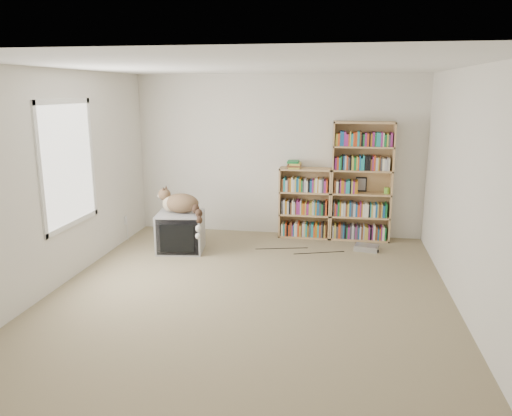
% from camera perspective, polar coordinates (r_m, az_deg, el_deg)
% --- Properties ---
extents(floor, '(4.50, 5.00, 0.01)m').
position_cam_1_polar(floor, '(5.79, -0.66, -9.62)').
color(floor, gray).
rests_on(floor, ground).
extents(wall_back, '(4.50, 0.02, 2.50)m').
position_cam_1_polar(wall_back, '(7.87, 2.52, 5.97)').
color(wall_back, silver).
rests_on(wall_back, floor).
extents(wall_front, '(4.50, 0.02, 2.50)m').
position_cam_1_polar(wall_front, '(3.08, -8.95, -6.01)').
color(wall_front, silver).
rests_on(wall_front, floor).
extents(wall_left, '(0.02, 5.00, 2.50)m').
position_cam_1_polar(wall_left, '(6.23, -21.57, 3.07)').
color(wall_left, silver).
rests_on(wall_left, floor).
extents(wall_right, '(0.02, 5.00, 2.50)m').
position_cam_1_polar(wall_right, '(5.50, 23.04, 1.69)').
color(wall_right, silver).
rests_on(wall_right, floor).
extents(ceiling, '(4.50, 5.00, 0.02)m').
position_cam_1_polar(ceiling, '(5.34, -0.74, 15.92)').
color(ceiling, white).
rests_on(ceiling, wall_back).
extents(window, '(0.02, 1.22, 1.52)m').
position_cam_1_polar(window, '(6.37, -20.68, 4.73)').
color(window, white).
rests_on(window, wall_left).
extents(crt_tv, '(0.71, 0.66, 0.55)m').
position_cam_1_polar(crt_tv, '(7.24, -8.60, -2.72)').
color(crt_tv, '#9A9A9D').
rests_on(crt_tv, floor).
extents(cat, '(0.74, 0.57, 0.61)m').
position_cam_1_polar(cat, '(7.11, -8.28, 0.18)').
color(cat, '#342715').
rests_on(cat, crt_tv).
extents(bookcase_tall, '(0.90, 0.30, 1.81)m').
position_cam_1_polar(bookcase_tall, '(7.75, 11.96, 2.63)').
color(bookcase_tall, '#AB7D55').
rests_on(bookcase_tall, floor).
extents(bookcase_short, '(0.79, 0.30, 1.09)m').
position_cam_1_polar(bookcase_short, '(7.83, 5.59, 0.31)').
color(bookcase_short, '#AB7D55').
rests_on(bookcase_short, floor).
extents(book_stack, '(0.21, 0.27, 0.12)m').
position_cam_1_polar(book_stack, '(7.66, 4.40, 4.97)').
color(book_stack, '#CD431B').
rests_on(book_stack, bookcase_short).
extents(green_mug, '(0.08, 0.08, 0.09)m').
position_cam_1_polar(green_mug, '(7.77, 14.72, 1.96)').
color(green_mug, '#7AC538').
rests_on(green_mug, bookcase_tall).
extents(framed_print, '(0.17, 0.05, 0.22)m').
position_cam_1_polar(framed_print, '(7.83, 11.93, 2.68)').
color(framed_print, black).
rests_on(framed_print, bookcase_tall).
extents(dvd_player, '(0.37, 0.30, 0.08)m').
position_cam_1_polar(dvd_player, '(7.40, 12.52, -4.45)').
color(dvd_player, '#BCBCC1').
rests_on(dvd_player, floor).
extents(wall_outlet, '(0.01, 0.08, 0.13)m').
position_cam_1_polar(wall_outlet, '(7.88, -14.67, -1.34)').
color(wall_outlet, silver).
rests_on(wall_outlet, wall_left).
extents(floor_cables, '(1.20, 0.70, 0.01)m').
position_cam_1_polar(floor_cables, '(7.13, 2.41, -5.11)').
color(floor_cables, black).
rests_on(floor_cables, floor).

